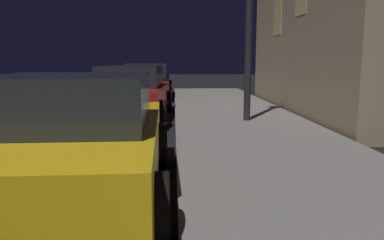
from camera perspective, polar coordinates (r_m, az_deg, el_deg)
car_yellow_cab at (r=4.49m, az=-17.16°, el=-2.78°), size 2.17×4.09×1.43m
car_red at (r=10.32m, az=-9.01°, el=4.03°), size 2.13×4.48×1.43m
car_black at (r=16.13m, az=-6.77°, el=5.91°), size 2.11×4.36×1.43m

